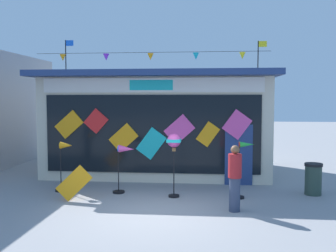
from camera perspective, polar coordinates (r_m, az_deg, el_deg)
The scene contains 9 objects.
ground_plane at distance 9.84m, azimuth -2.08°, elevation -12.74°, with size 80.00×80.00×0.00m, color gray.
kite_shop_building at distance 15.14m, azimuth -1.25°, elevation 0.53°, with size 8.44×5.24×5.17m.
wind_spinner_far_left at distance 12.24m, azimuth -15.04°, elevation -4.71°, with size 0.56×0.36×1.53m.
wind_spinner_left at distance 11.68m, azimuth -6.49°, elevation -4.90°, with size 0.69×0.36×1.46m.
wind_spinner_center_left at distance 11.09m, azimuth 0.88°, elevation -2.83°, with size 0.40×0.40×1.84m.
wind_spinner_center_right at distance 11.20m, azimuth 11.08°, elevation -5.30°, with size 0.58×0.31×1.63m.
person_near_camera at distance 9.92m, azimuth 9.83°, elevation -7.55°, with size 0.34×0.34×1.68m.
trash_bin at distance 12.30m, azimuth 20.65°, elevation -7.30°, with size 0.52×0.52×0.94m.
display_kite_on_ground at distance 11.15m, azimuth -13.68°, elevation -8.19°, with size 0.51×0.03×0.93m, color orange.
Camera 1 is at (1.27, -9.33, 2.83)m, focal length 41.30 mm.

